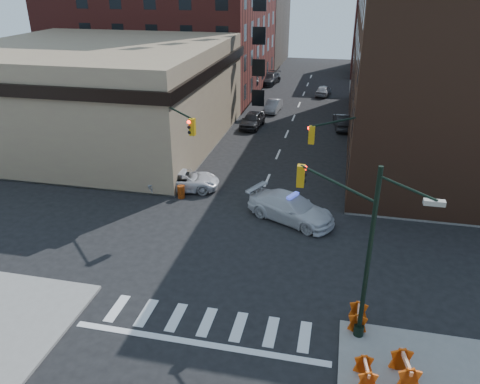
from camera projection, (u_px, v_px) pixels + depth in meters
The scene contains 28 objects.
ground at pixel (239, 246), 27.61m from camera, with size 140.00×140.00×0.00m, color black.
sidewalk_nw at pixel (122, 97), 61.08m from camera, with size 34.00×54.50×0.15m, color gray.
bank_building at pixel (100, 93), 43.65m from camera, with size 22.00×22.00×9.00m, color #907F5E.
commercial_row_ne at pixel (434, 67), 42.01m from camera, with size 14.00×34.00×14.00m, color #4A2C1D.
filler_nw at pixel (227, 16), 82.24m from camera, with size 20.00×18.00×16.00m, color #51473C.
filler_ne at pixel (406, 35), 73.66m from camera, with size 16.00×16.00×12.00m, color maroon.
signal_pole_se at pixel (351, 236), 19.59m from camera, with size 5.40×5.27×8.00m.
signal_pole_nw at pixel (172, 141), 31.65m from camera, with size 3.58×3.67×8.00m.
signal_pole_ne at pixel (348, 154), 29.37m from camera, with size 3.67×3.58×8.00m.
tree_ne_near at pixel (366, 94), 47.67m from camera, with size 3.00×3.00×4.85m.
tree_ne_far at pixel (365, 79), 54.75m from camera, with size 3.00×3.00×4.85m.
police_car at pixel (291, 208), 30.24m from camera, with size 2.41×5.93×1.72m, color silver.
pickup at pixel (184, 180), 34.70m from camera, with size 2.43×5.28×1.47m, color silver.
parked_car_wnear at pixel (252, 120), 48.84m from camera, with size 1.89×4.69×1.60m, color black.
parked_car_wfar at pixel (273, 106), 54.53m from camera, with size 1.44×4.14×1.36m, color gray.
parked_car_wdeep at pixel (270, 79), 68.27m from camera, with size 2.22×5.47×1.59m, color black.
parked_car_enear at pixel (343, 121), 48.37m from camera, with size 1.65×4.74×1.56m, color black.
parked_car_efar at pixel (323, 90), 61.81m from camera, with size 1.62×4.02×1.37m, color #999BA2.
pedestrian_a at pixel (169, 181), 33.75m from camera, with size 0.65×0.43×1.79m, color black.
pedestrian_b at pixel (126, 177), 34.43m from camera, with size 0.85×0.66×1.75m, color black.
pedestrian_c at pixel (107, 160), 37.77m from camera, with size 0.99×0.41×1.69m, color #202531.
barrel_road at pixel (290, 204), 31.50m from camera, with size 0.59×0.59×1.05m, color orange.
barrel_bank at pixel (181, 192), 33.45m from camera, with size 0.52×0.52×0.93m, color #DE4B0A.
barricade_se_a at pixel (358, 317), 20.98m from camera, with size 1.23×0.62×0.92m, color #ED5D0B, non-canonical shape.
barricade_se_b at pixel (365, 373), 18.10m from camera, with size 1.14×0.57×0.85m, color red, non-canonical shape.
barricade_se_c at pixel (405, 369), 18.14m from camera, with size 1.36×0.68×1.02m, color red, non-canonical shape.
barricade_nw_a at pixel (137, 178), 35.45m from camera, with size 1.16×0.58×0.87m, color red, non-canonical shape.
barricade_nw_b at pixel (101, 179), 35.12m from camera, with size 1.37×0.68×1.03m, color #ED3E0B, non-canonical shape.
Camera 1 is at (5.18, -23.10, 14.57)m, focal length 35.00 mm.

